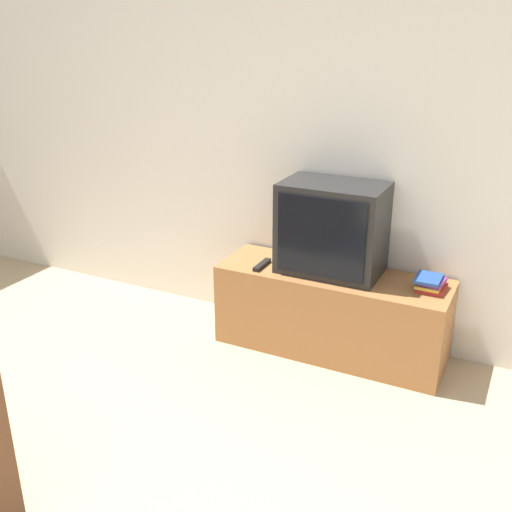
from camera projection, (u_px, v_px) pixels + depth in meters
wall_back at (227, 125)px, 3.89m from camera, size 9.00×0.06×2.60m
tv_stand at (331, 312)px, 3.68m from camera, size 1.40×0.46×0.52m
television at (332, 228)px, 3.53m from camera, size 0.60×0.39×0.55m
book_stack at (431, 283)px, 3.36m from camera, size 0.17×0.19×0.08m
remote_on_stand at (262, 265)px, 3.69m from camera, size 0.04×0.19×0.02m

